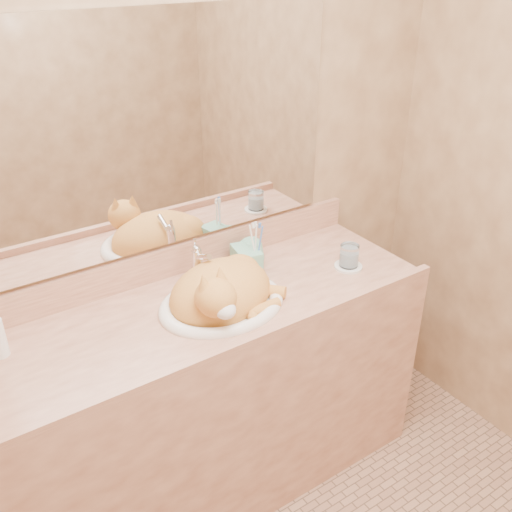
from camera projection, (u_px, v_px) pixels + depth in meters
wall_back at (166, 173)px, 1.98m from camera, size 2.40×0.02×2.50m
vanity_counter at (214, 398)px, 2.18m from camera, size 1.60×0.55×0.85m
mirror at (164, 135)px, 1.90m from camera, size 1.30×0.02×0.80m
sink_basin at (221, 289)px, 1.94m from camera, size 0.48×0.41×0.14m
faucet at (197, 264)px, 2.06m from camera, size 0.05×0.12×0.17m
cat at (222, 290)px, 1.95m from camera, size 0.44×0.39×0.21m
soap_dispenser at (253, 254)px, 2.10m from camera, size 0.10×0.10×0.19m
toothbrush_cup at (257, 260)px, 2.16m from camera, size 0.13×0.13×0.09m
toothbrushes at (257, 242)px, 2.12m from camera, size 0.03×0.03×0.20m
saucer at (348, 266)px, 2.20m from camera, size 0.11×0.11×0.01m
water_glass at (349, 256)px, 2.18m from camera, size 0.07×0.07×0.09m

